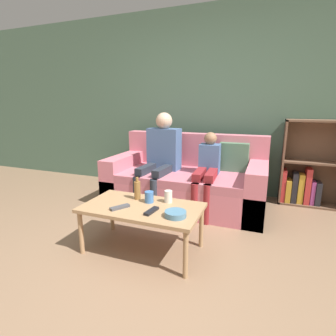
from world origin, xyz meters
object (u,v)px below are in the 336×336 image
object	(u,v)px
coffee_table	(142,210)
tv_remote_1	(120,207)
couch	(187,182)
snack_bowl	(175,214)
cup_far	(149,197)
bottle	(137,190)
tv_remote_0	(151,211)
person_adult	(161,152)
person_child	(207,168)
cup_near	(168,197)
bookshelf	(307,173)

from	to	relation	value
coffee_table	tv_remote_1	world-z (taller)	tv_remote_1
couch	tv_remote_1	distance (m)	1.38
tv_remote_1	snack_bowl	xyz separation A→B (m)	(0.49, 0.01, 0.01)
cup_far	bottle	distance (m)	0.15
couch	tv_remote_0	distance (m)	1.35
couch	tv_remote_0	bearing A→B (deg)	-85.79
person_adult	person_child	distance (m)	0.64
cup_far	bottle	bearing A→B (deg)	164.11
person_adult	cup_far	bearing A→B (deg)	-69.54
person_adult	tv_remote_0	world-z (taller)	person_adult
cup_far	person_child	bearing A→B (deg)	72.63
cup_near	person_adult	bearing A→B (deg)	115.57
cup_near	tv_remote_0	xyz separation A→B (m)	(-0.05, -0.26, -0.04)
cup_near	tv_remote_0	bearing A→B (deg)	-100.76
tv_remote_1	tv_remote_0	bearing A→B (deg)	36.33
coffee_table	tv_remote_0	xyz separation A→B (m)	(0.13, -0.09, 0.05)
bookshelf	person_child	xyz separation A→B (m)	(-1.16, -0.70, 0.12)
coffee_table	cup_far	world-z (taller)	cup_far
couch	person_child	world-z (taller)	person_child
tv_remote_1	bottle	distance (m)	0.27
person_child	bottle	distance (m)	1.04
cup_far	bookshelf	bearing A→B (deg)	48.96
bookshelf	person_adult	size ratio (longest dim) A/B	0.93
cup_near	snack_bowl	bearing A→B (deg)	-58.92
couch	tv_remote_0	size ratio (longest dim) A/B	11.23
cup_near	bottle	bearing A→B (deg)	-175.73
person_child	tv_remote_1	size ratio (longest dim) A/B	5.61
bottle	snack_bowl	bearing A→B (deg)	-28.23
tv_remote_0	tv_remote_1	distance (m)	0.28
couch	person_child	xyz separation A→B (m)	(0.29, -0.15, 0.25)
cup_far	tv_remote_1	bearing A→B (deg)	-127.84
person_child	cup_far	distance (m)	1.03
tv_remote_0	tv_remote_1	size ratio (longest dim) A/B	1.03
tv_remote_0	snack_bowl	xyz separation A→B (m)	(0.21, -0.01, 0.01)
couch	cup_far	xyz separation A→B (m)	(-0.01, -1.14, 0.18)
snack_bowl	bottle	xyz separation A→B (m)	(-0.46, 0.25, 0.07)
couch	cup_far	distance (m)	1.15
couch	tv_remote_1	xyz separation A→B (m)	(-0.18, -1.36, 0.14)
cup_far	tv_remote_1	size ratio (longest dim) A/B	0.60
coffee_table	person_adult	distance (m)	1.23
coffee_table	bottle	size ratio (longest dim) A/B	4.89
person_adult	cup_far	size ratio (longest dim) A/B	11.66
snack_bowl	cup_far	bearing A→B (deg)	147.23
person_adult	tv_remote_0	bearing A→B (deg)	-67.33
bottle	person_adult	bearing A→B (deg)	99.75
cup_near	snack_bowl	world-z (taller)	cup_near
bookshelf	bottle	size ratio (longest dim) A/B	5.22
cup_near	cup_far	bearing A→B (deg)	-159.13
couch	bookshelf	distance (m)	1.56
cup_far	tv_remote_1	world-z (taller)	cup_far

